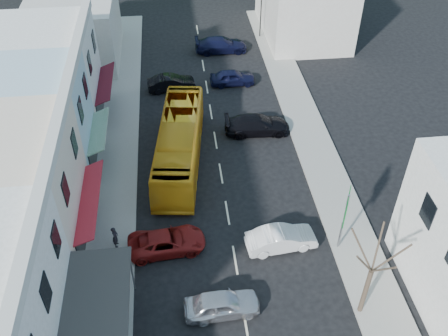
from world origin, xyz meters
TOP-DOWN VIEW (x-y plane):
  - ground at (0.00, 0.00)m, footprint 120.00×120.00m
  - sidewalk_left at (-7.50, 10.00)m, footprint 3.00×52.00m
  - sidewalk_right at (7.50, 10.00)m, footprint 3.00×52.00m
  - shopfront_row at (-12.49, 5.00)m, footprint 8.25×30.00m
  - distant_block_left at (-12.00, 27.00)m, footprint 8.00×10.00m
  - distant_block_right at (11.00, 30.00)m, footprint 8.00×12.00m
  - bus at (-2.83, 9.72)m, footprint 4.00×11.83m
  - car_silver at (-1.18, -3.48)m, footprint 4.49×2.03m
  - car_white at (2.92, 0.73)m, footprint 4.57×2.25m
  - car_red at (-4.02, 1.32)m, footprint 4.75×2.29m
  - car_black_near at (3.39, 12.67)m, footprint 4.55×1.98m
  - car_navy_mid at (2.37, 20.23)m, footprint 4.41×1.83m
  - car_black_far at (-3.16, 19.91)m, footprint 4.56×2.22m
  - car_navy_far at (2.03, 26.65)m, footprint 4.51×1.86m
  - pedestrian_left at (-7.11, 1.84)m, footprint 0.42×0.61m
  - direction_sign at (6.40, 0.23)m, footprint 1.74×2.18m
  - street_tree at (6.30, -4.30)m, footprint 3.87×3.87m
  - traffic_signal at (6.43, 29.38)m, footprint 1.14×1.29m

SIDE VIEW (x-z plane):
  - ground at x=0.00m, z-range 0.00..0.00m
  - sidewalk_left at x=-7.50m, z-range 0.00..0.15m
  - sidewalk_right at x=7.50m, z-range 0.00..0.15m
  - car_silver at x=-1.18m, z-range 0.00..1.40m
  - car_white at x=2.92m, z-range 0.00..1.40m
  - car_red at x=-4.02m, z-range 0.00..1.40m
  - car_black_near at x=3.39m, z-range 0.00..1.40m
  - car_navy_mid at x=2.37m, z-range 0.00..1.40m
  - car_black_far at x=-3.16m, z-range 0.00..1.40m
  - car_navy_far at x=2.03m, z-range 0.00..1.40m
  - pedestrian_left at x=-7.11m, z-range 0.15..1.85m
  - bus at x=-2.83m, z-range 0.00..3.10m
  - direction_sign at x=6.40m, z-range 0.00..4.48m
  - traffic_signal at x=6.43m, z-range 0.00..4.77m
  - distant_block_left at x=-12.00m, z-range 0.00..6.00m
  - distant_block_right at x=11.00m, z-range 0.00..7.00m
  - street_tree at x=6.30m, z-range 0.00..7.01m
  - shopfront_row at x=-12.49m, z-range 0.00..8.00m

